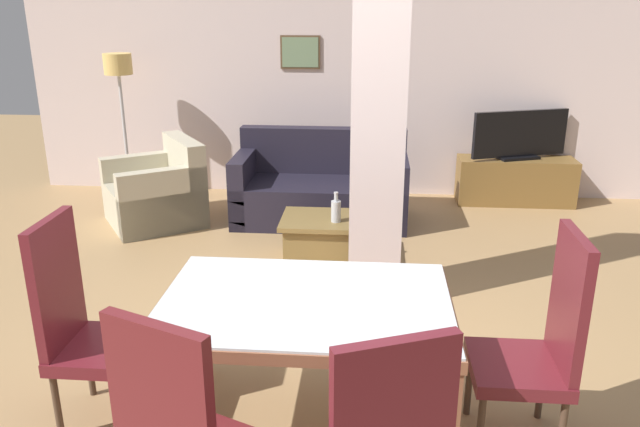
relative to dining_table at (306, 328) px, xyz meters
The scene contains 13 objects.
ground_plane 0.59m from the dining_table, ahead, with size 18.00×18.00×0.00m, color #A98355.
back_wall 4.39m from the dining_table, 90.02° to the left, with size 7.20×0.09×2.70m.
divider_pillar 1.77m from the dining_table, 77.50° to the left, with size 0.37×0.37×2.70m.
dining_table is the anchor object (origin of this frame).
dining_chair_head_left 1.16m from the dining_table, behind, with size 0.46×0.46×1.13m.
dining_chair_head_right 1.15m from the dining_table, ahead, with size 0.46×0.46×1.13m.
sofa 3.35m from the dining_table, 93.35° to the left, with size 1.72×0.87×0.89m.
armchair 3.59m from the dining_table, 120.48° to the left, with size 1.18×1.18×0.84m.
coffee_table 2.28m from the dining_table, 92.31° to the left, with size 0.71×0.57×0.39m.
bottle 2.16m from the dining_table, 89.33° to the left, with size 0.08×0.08×0.26m.
tv_stand 4.48m from the dining_table, 64.80° to the left, with size 1.26×0.40×0.50m.
tv_screen 4.47m from the dining_table, 64.80° to the left, with size 1.06×0.42×0.53m.
floor_lamp 4.61m from the dining_table, 122.06° to the left, with size 0.30×0.30×1.61m.
Camera 1 is at (0.30, -2.74, 2.14)m, focal length 35.00 mm.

